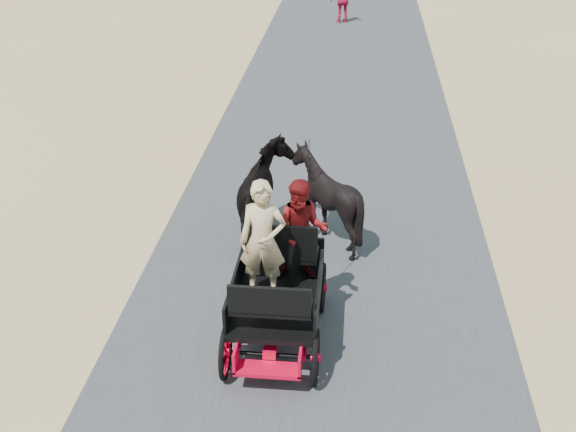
# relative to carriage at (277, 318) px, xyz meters

# --- Properties ---
(ground) EXTENTS (140.00, 140.00, 0.00)m
(ground) POSITION_rel_carriage_xyz_m (0.51, 1.00, -0.36)
(ground) COLOR tan
(road) EXTENTS (6.00, 140.00, 0.01)m
(road) POSITION_rel_carriage_xyz_m (0.51, 1.00, -0.35)
(road) COLOR #38383A
(road) RESTS_ON ground
(carriage) EXTENTS (1.30, 2.40, 0.72)m
(carriage) POSITION_rel_carriage_xyz_m (0.00, 0.00, 0.00)
(carriage) COLOR black
(carriage) RESTS_ON ground
(horse_left) EXTENTS (0.91, 2.01, 1.70)m
(horse_left) POSITION_rel_carriage_xyz_m (-0.55, 3.00, 0.49)
(horse_left) COLOR black
(horse_left) RESTS_ON ground
(horse_right) EXTENTS (1.37, 1.54, 1.70)m
(horse_right) POSITION_rel_carriage_xyz_m (0.55, 3.00, 0.49)
(horse_right) COLOR black
(horse_right) RESTS_ON ground
(driver_man) EXTENTS (0.66, 0.43, 1.80)m
(driver_man) POSITION_rel_carriage_xyz_m (-0.20, 0.05, 1.26)
(driver_man) COLOR tan
(driver_man) RESTS_ON carriage
(passenger_woman) EXTENTS (0.77, 0.60, 1.58)m
(passenger_woman) POSITION_rel_carriage_xyz_m (0.30, 0.60, 1.15)
(passenger_woman) COLOR #660C0F
(passenger_woman) RESTS_ON carriage
(pedestrian) EXTENTS (1.08, 0.63, 1.73)m
(pedestrian) POSITION_rel_carriage_xyz_m (0.33, 20.19, 0.50)
(pedestrian) COLOR #B31438
(pedestrian) RESTS_ON ground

